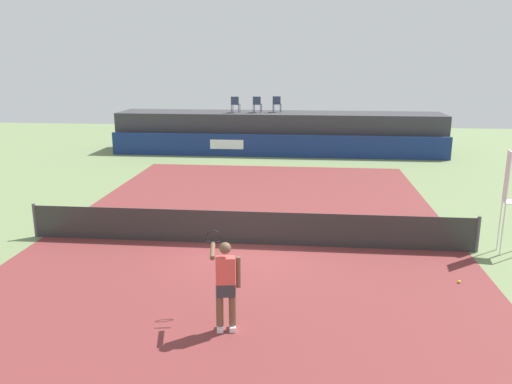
# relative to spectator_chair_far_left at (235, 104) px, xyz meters

# --- Properties ---
(ground_plane) EXTENTS (48.00, 48.00, 0.00)m
(ground_plane) POSITION_rel_spectator_chair_far_left_xyz_m (2.40, -11.93, -2.69)
(ground_plane) COLOR #6B7F51
(court_inner) EXTENTS (12.00, 22.00, 0.00)m
(court_inner) POSITION_rel_spectator_chair_far_left_xyz_m (2.40, -14.93, -2.69)
(court_inner) COLOR maroon
(court_inner) RESTS_ON ground
(sponsor_wall) EXTENTS (18.00, 0.22, 1.20)m
(sponsor_wall) POSITION_rel_spectator_chair_far_left_xyz_m (2.39, -1.43, -2.09)
(sponsor_wall) COLOR navy
(sponsor_wall) RESTS_ON ground
(spectator_platform) EXTENTS (18.00, 2.80, 2.20)m
(spectator_platform) POSITION_rel_spectator_chair_far_left_xyz_m (2.40, 0.37, -1.59)
(spectator_platform) COLOR #38383D
(spectator_platform) RESTS_ON ground
(spectator_chair_far_left) EXTENTS (0.47, 0.47, 0.89)m
(spectator_chair_far_left) POSITION_rel_spectator_chair_far_left_xyz_m (0.00, 0.00, 0.00)
(spectator_chair_far_left) COLOR #2D3D56
(spectator_chair_far_left) RESTS_ON spectator_platform
(spectator_chair_left) EXTENTS (0.48, 0.48, 0.89)m
(spectator_chair_left) POSITION_rel_spectator_chair_far_left_xyz_m (1.20, 0.15, 0.00)
(spectator_chair_left) COLOR #2D3D56
(spectator_chair_left) RESTS_ON spectator_platform
(spectator_chair_center) EXTENTS (0.47, 0.47, 0.89)m
(spectator_chair_center) POSITION_rel_spectator_chair_far_left_xyz_m (2.27, 0.45, 0.00)
(spectator_chair_center) COLOR #2D3D56
(spectator_chair_center) RESTS_ON spectator_platform
(umpire_chair) EXTENTS (0.50, 0.50, 2.76)m
(umpire_chair) POSITION_rel_spectator_chair_far_left_xyz_m (9.28, -14.91, -1.11)
(umpire_chair) COLOR white
(umpire_chair) RESTS_ON ground
(tennis_net) EXTENTS (12.40, 0.02, 0.95)m
(tennis_net) POSITION_rel_spectator_chair_far_left_xyz_m (2.40, -14.93, -2.22)
(tennis_net) COLOR #2D2D2D
(tennis_net) RESTS_ON ground
(net_post_near) EXTENTS (0.10, 0.10, 1.00)m
(net_post_near) POSITION_rel_spectator_chair_far_left_xyz_m (-3.80, -14.93, -2.19)
(net_post_near) COLOR #4C4C51
(net_post_near) RESTS_ON ground
(net_post_far) EXTENTS (0.10, 0.10, 1.00)m
(net_post_far) POSITION_rel_spectator_chair_far_left_xyz_m (8.60, -14.93, -2.19)
(net_post_far) COLOR #4C4C51
(net_post_far) RESTS_ON ground
(tennis_player) EXTENTS (0.82, 1.12, 1.77)m
(tennis_player) POSITION_rel_spectator_chair_far_left_xyz_m (2.55, -19.65, -1.73)
(tennis_player) COLOR white
(tennis_player) RESTS_ON court_inner
(tennis_ball) EXTENTS (0.07, 0.07, 0.07)m
(tennis_ball) POSITION_rel_spectator_chair_far_left_xyz_m (7.59, -17.03, -2.66)
(tennis_ball) COLOR #D8EA33
(tennis_ball) RESTS_ON court_inner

